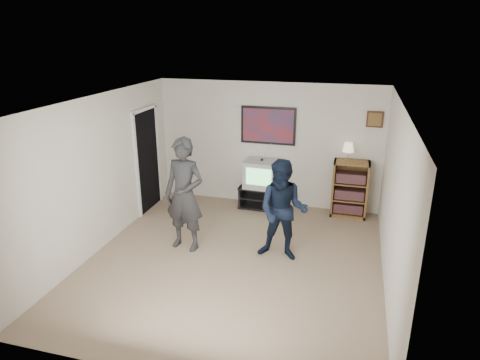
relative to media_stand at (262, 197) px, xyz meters
The scene contains 13 objects.
room_shell 2.15m from the media_stand, 88.68° to the right, with size 4.51×5.00×2.51m.
media_stand is the anchor object (origin of this frame).
crt_television 0.50m from the media_stand, behind, with size 0.65×0.55×0.55m, color #AAA9A5, non-canonical shape.
bookshelf 1.74m from the media_stand, ahead, with size 0.67×0.38×1.10m, color #512F18, non-canonical shape.
table_lamp 1.93m from the media_stand, ahead, with size 0.22×0.22×0.35m, color beige, non-canonical shape.
person_tall 2.28m from the media_stand, 113.12° to the right, with size 0.68×0.45×1.87m, color #242426.
person_short 2.13m from the media_stand, 68.83° to the right, with size 0.79×0.61×1.62m, color black.
controller_left 2.18m from the media_stand, 114.45° to the right, with size 0.04×0.12×0.04m, color white.
controller_right 2.01m from the media_stand, 66.73° to the right, with size 0.04×0.13×0.04m, color white.
poster 1.45m from the media_stand, 79.97° to the left, with size 1.10×0.03×0.75m, color black.
air_vent 1.82m from the media_stand, 153.74° to the left, with size 0.28×0.02×0.14m, color white.
small_picture 2.64m from the media_stand, ahead, with size 0.30×0.03×0.30m, color black.
doorway 2.41m from the media_stand, 163.96° to the right, with size 0.03×0.85×2.00m, color black.
Camera 1 is at (1.65, -5.69, 3.44)m, focal length 32.00 mm.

